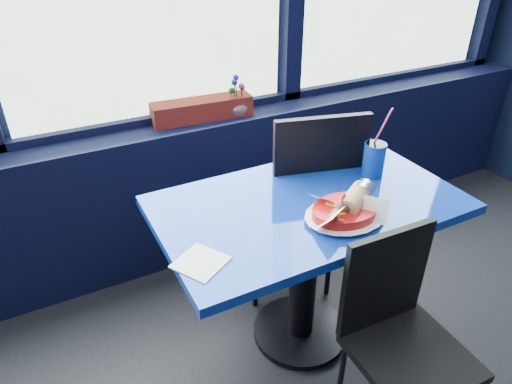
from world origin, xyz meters
The scene contains 10 objects.
window_sill centered at (0.00, 2.87, 0.40)m, with size 5.00×0.26×0.80m, color black.
near_table centered at (0.30, 2.00, 0.57)m, with size 1.20×0.70×0.75m.
chair_near_front centered at (0.38, 1.51, 0.47)m, with size 0.38×0.39×0.82m.
chair_near_back centered at (0.45, 2.32, 0.57)m, with size 0.55×0.55×1.00m.
planter_box centered at (0.20, 2.88, 0.85)m, with size 0.53×0.13×0.11m, color maroon.
flower_vase centered at (0.39, 2.83, 0.87)m, with size 0.11×0.11×0.22m.
food_basket centered at (0.36, 1.84, 0.79)m, with size 0.31×0.30×0.10m.
ketchup_bottle centered at (0.32, 2.28, 0.84)m, with size 0.05×0.05×0.19m.
soda_cup centered at (0.66, 2.05, 0.83)m, with size 0.09×0.09×0.31m.
napkin centered at (-0.22, 1.84, 0.75)m, with size 0.15×0.15×0.00m, color white.
Camera 1 is at (-0.59, 0.74, 1.71)m, focal length 32.00 mm.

